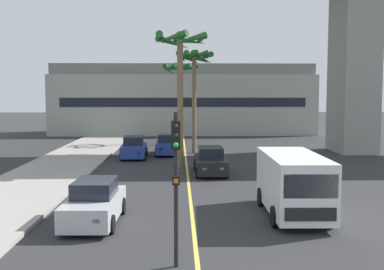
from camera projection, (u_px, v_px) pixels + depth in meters
sidewalk_left at (2, 202)px, 19.72m from camera, size 4.80×80.00×0.15m
lane_stripe_center at (187, 171)px, 27.92m from camera, size 0.14×56.00×0.01m
pier_building_backdrop at (183, 100)px, 54.32m from camera, size 29.58×8.04×7.90m
car_queue_front at (134, 148)px, 33.79m from camera, size 1.92×4.15×1.56m
car_queue_second at (95, 203)px, 16.85m from camera, size 1.92×4.15×1.56m
car_queue_third at (210, 162)px, 27.08m from camera, size 1.86×4.11×1.56m
car_queue_fourth at (168, 145)px, 35.67m from camera, size 1.84×4.10×1.56m
delivery_van at (293, 183)px, 17.79m from camera, size 2.23×5.28×2.36m
traffic_light_median_near at (176, 168)px, 12.32m from camera, size 0.24×0.37×4.20m
palm_tree_near_median at (180, 58)px, 28.84m from camera, size 3.48×3.61×8.50m
palm_tree_mid_median at (180, 78)px, 42.55m from camera, size 3.48×3.48×7.46m
palm_tree_far_median at (194, 66)px, 36.09m from camera, size 3.08×3.12×8.03m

